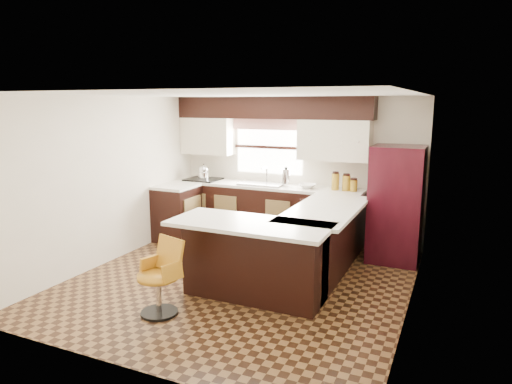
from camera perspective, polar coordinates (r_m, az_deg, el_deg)
The scene contains 30 objects.
floor at distance 6.10m, azimuth -2.04°, elevation -11.07°, with size 4.40×4.40×0.00m, color #49301A.
ceiling at distance 5.65m, azimuth -2.21°, elevation 12.10°, with size 4.40×4.40×0.00m, color silver.
wall_back at distance 7.76m, azimuth 5.11°, elevation 2.90°, with size 4.40×4.40×0.00m, color beige.
wall_front at distance 3.96m, azimuth -16.44°, elevation -5.49°, with size 4.40×4.40×0.00m, color beige.
wall_left at distance 6.93m, azimuth -17.87°, elevation 1.42°, with size 4.40×4.40×0.00m, color beige.
wall_right at distance 5.19m, azimuth 19.13°, elevation -1.76°, with size 4.40×4.40×0.00m, color beige.
base_cab_back at distance 7.79m, azimuth 1.16°, elevation -2.66°, with size 3.30×0.60×0.90m, color black.
base_cab_left at distance 7.86m, azimuth -9.83°, elevation -2.69°, with size 0.60×0.70×0.90m, color black.
counter_back at distance 7.69m, azimuth 1.17°, elevation 0.76°, with size 3.30×0.60×0.04m, color silver.
counter_left at distance 7.77m, azimuth -9.94°, elevation 0.70°, with size 0.60×0.70×0.04m, color silver.
soffit at distance 7.66m, azimuth 1.93°, elevation 10.48°, with size 3.40×0.35×0.36m, color black.
upper_cab_left at distance 8.22m, azimuth -6.04°, elevation 6.98°, with size 0.94×0.35×0.64m, color beige.
upper_cab_right at distance 7.34m, azimuth 9.77°, elevation 6.40°, with size 1.14×0.35×0.64m, color beige.
window_pane at distance 7.88m, azimuth 1.65°, elevation 5.62°, with size 1.20×0.02×0.90m, color white.
valance at distance 7.81m, azimuth 1.56°, elevation 8.44°, with size 1.30×0.06×0.18m, color #D19B93.
sink at distance 7.68m, azimuth 0.77°, elevation 1.04°, with size 0.75×0.45×0.03m, color #B2B2B7.
dishwasher at distance 7.20m, azimuth 7.61°, elevation -4.06°, with size 0.58×0.03×0.78m, color black.
cooktop at distance 8.20m, azimuth -6.62°, elevation 1.59°, with size 0.58×0.50×0.03m, color black.
peninsula_long at distance 6.19m, azimuth 8.07°, elevation -6.41°, with size 0.60×1.95×0.90m, color black.
peninsula_return at distance 5.49m, azimuth -0.16°, elevation -8.59°, with size 1.65×0.60×0.90m, color black.
counter_pen_long at distance 6.05m, azimuth 8.65°, elevation -2.19°, with size 0.84×1.95×0.04m, color silver.
counter_pen_return at distance 5.28m, azimuth -0.76°, elevation -4.03°, with size 1.89×0.84×0.04m, color silver.
refrigerator at distance 6.94m, azimuth 17.11°, elevation -1.47°, with size 0.73×0.70×1.70m, color black.
bar_chair at distance 5.18m, azimuth -12.17°, elevation -10.45°, with size 0.45×0.45×0.84m, color #B47619, non-canonical shape.
kettle at distance 8.17m, azimuth -6.54°, elevation 2.59°, with size 0.20×0.20×0.27m, color silver, non-canonical shape.
percolator at distance 7.53m, azimuth 3.75°, elevation 1.80°, with size 0.13×0.13×0.29m, color silver.
mixing_bowl at distance 7.42m, azimuth 6.46°, elevation 0.76°, with size 0.27×0.27×0.07m, color white.
canister_large at distance 7.30m, azimuth 9.89°, elevation 1.27°, with size 0.12×0.12×0.26m, color olive.
canister_med at distance 7.27m, azimuth 11.22°, elevation 1.09°, with size 0.12×0.12×0.24m, color olive.
canister_small at distance 7.25m, azimuth 12.09°, elevation 0.78°, with size 0.12×0.12×0.18m, color olive.
Camera 1 is at (2.51, -5.06, 2.30)m, focal length 32.00 mm.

